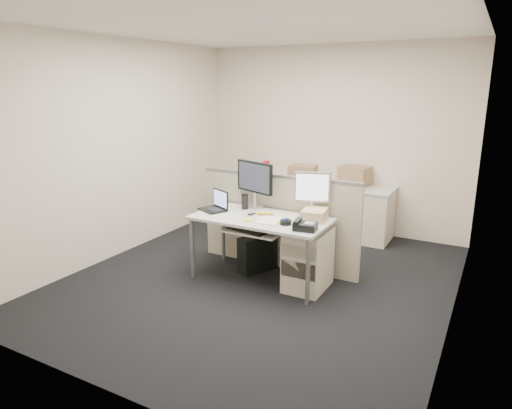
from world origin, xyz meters
The scene contains 29 objects.
floor centered at (0.00, 0.00, -0.01)m, with size 4.00×4.50×0.01m, color black.
ceiling centered at (0.00, 0.00, 2.70)m, with size 4.00×4.50×0.01m, color white.
wall_back centered at (0.00, 2.25, 1.35)m, with size 4.00×0.02×2.70m, color beige.
wall_front centered at (0.00, -2.25, 1.35)m, with size 4.00×0.02×2.70m, color beige.
wall_left centered at (-2.00, 0.00, 1.35)m, with size 0.02×4.50×2.70m, color beige.
wall_right centered at (2.00, 0.00, 1.35)m, with size 0.02×4.50×2.70m, color beige.
desk centered at (0.00, 0.00, 0.66)m, with size 1.50×0.75×0.73m.
keyboard_tray centered at (0.00, -0.18, 0.62)m, with size 0.62×0.32×0.02m, color beige.
drawer_pedestal centered at (0.55, 0.05, 0.33)m, with size 0.40×0.55×0.65m, color #B9B5A0.
cubicle_partition centered at (0.00, 0.45, 0.55)m, with size 2.00×0.06×1.10m, color #B8AF98.
back_counter centered at (0.00, 1.93, 0.36)m, with size 2.00×0.60×0.72m, color #B9B5A0.
monitor_main centered at (-0.25, 0.32, 1.01)m, with size 0.55×0.21×0.55m, color black.
monitor_small centered at (0.47, 0.32, 0.97)m, with size 0.40×0.20×0.49m, color #B7B7BC.
laptop centered at (-0.62, -0.02, 0.84)m, with size 0.31×0.23×0.23m, color black.
trackball centered at (0.35, -0.11, 0.75)m, with size 0.12×0.12×0.05m, color black.
desk_phone centered at (0.60, -0.18, 0.77)m, with size 0.22×0.18×0.07m, color black.
paper_stack centered at (0.15, -0.08, 0.74)m, with size 0.23×0.30×0.01m, color silver.
sticky_pad centered at (-0.05, -0.18, 0.74)m, with size 0.09×0.09×0.01m, color yellow.
travel_mug centered at (-0.33, 0.22, 0.81)m, with size 0.08×0.08×0.16m, color black.
banana centered at (0.00, 0.10, 0.75)m, with size 0.20×0.05×0.04m, color yellow.
cellphone centered at (-0.14, 0.05, 0.74)m, with size 0.05×0.09×0.01m, color black.
manila_folders centered at (0.55, 0.20, 0.79)m, with size 0.24×0.31×0.12m, color tan.
keyboard centered at (-0.05, -0.22, 0.64)m, with size 0.47×0.17×0.03m, color black.
pc_tower_desk centered at (-0.15, 0.20, 0.21)m, with size 0.18×0.46×0.43m, color black.
pc_tower_spare_dark centered at (-1.45, 2.03, 0.19)m, with size 0.16×0.40×0.37m, color black.
pc_tower_spare_silver centered at (-1.70, 2.03, 0.18)m, with size 0.16×0.40×0.37m, color #B7B7BC.
cardboard_box_left centered at (-0.27, 1.81, 0.86)m, with size 0.38×0.29×0.29m, color #8F6B53.
cardboard_box_right centered at (0.43, 2.05, 0.87)m, with size 0.40×0.31×0.29m, color #8F6B53.
red_binder centered at (-0.90, 1.83, 0.86)m, with size 0.07×0.30×0.28m, color #BD001B.
Camera 1 is at (2.24, -4.23, 2.14)m, focal length 32.00 mm.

